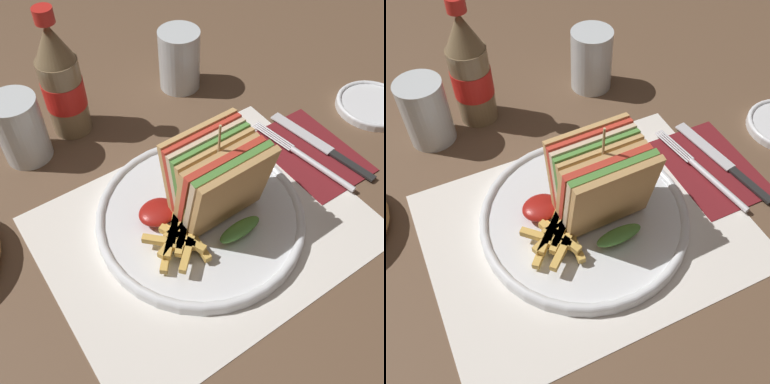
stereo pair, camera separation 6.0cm
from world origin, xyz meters
TOP-DOWN VIEW (x-y plane):
  - ground_plane at (0.00, 0.00)m, footprint 4.00×4.00m
  - placemat at (-0.03, 0.01)m, footprint 0.42×0.32m
  - plate_main at (-0.03, 0.03)m, footprint 0.28×0.28m
  - club_sandwich at (-0.01, 0.02)m, footprint 0.12×0.11m
  - fries_pile at (-0.08, -0.00)m, footprint 0.08×0.09m
  - ketchup_blob at (-0.08, 0.05)m, footprint 0.05×0.04m
  - napkin at (0.19, 0.03)m, footprint 0.12×0.17m
  - fork at (0.17, 0.01)m, footprint 0.04×0.19m
  - knife at (0.21, 0.03)m, footprint 0.04×0.19m
  - coke_bottle_near at (-0.09, 0.30)m, footprint 0.06×0.06m
  - glass_near at (0.11, 0.29)m, footprint 0.07×0.07m
  - glass_far at (-0.18, 0.28)m, footprint 0.07×0.07m

SIDE VIEW (x-z plane):
  - ground_plane at x=0.00m, z-range 0.00..0.00m
  - placemat at x=-0.03m, z-range 0.00..0.00m
  - napkin at x=0.19m, z-range 0.00..0.00m
  - knife at x=0.21m, z-range 0.00..0.01m
  - fork at x=0.17m, z-range 0.00..0.01m
  - plate_main at x=-0.03m, z-range 0.00..0.02m
  - ketchup_blob at x=-0.08m, z-range 0.02..0.04m
  - fries_pile at x=-0.08m, z-range 0.02..0.04m
  - glass_near at x=0.11m, z-range 0.00..0.11m
  - glass_far at x=-0.18m, z-range 0.00..0.11m
  - club_sandwich at x=-0.01m, z-range 0.00..0.15m
  - coke_bottle_near at x=-0.09m, z-range -0.01..0.19m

